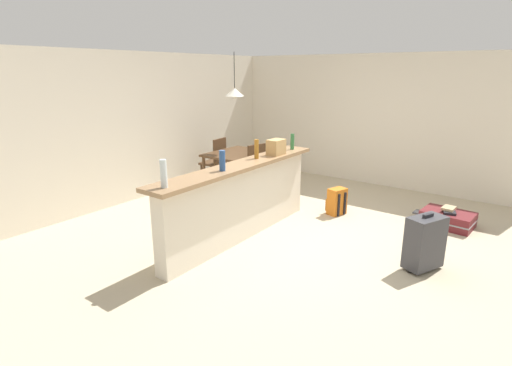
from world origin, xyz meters
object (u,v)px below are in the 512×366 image
(bottle_green, at_px, (292,142))
(bottle_blue, at_px, (222,161))
(bottle_amber, at_px, (256,149))
(dining_chair_near_partition, at_px, (260,168))
(backpack_orange, at_px, (337,202))
(book_stack, at_px, (449,210))
(dining_table, at_px, (236,157))
(dining_chair_far_side, at_px, (216,159))
(pendant_lamp, at_px, (235,92))
(suitcase_upright_charcoal, at_px, (425,242))
(suitcase_flat_maroon, at_px, (447,219))
(grocery_bag, at_px, (276,147))
(bottle_clear, at_px, (164,174))

(bottle_green, bearing_deg, bottle_blue, -179.47)
(bottle_amber, xyz_separation_m, dining_chair_near_partition, (1.26, 0.84, -0.64))
(backpack_orange, height_order, book_stack, backpack_orange)
(bottle_blue, distance_m, dining_table, 2.56)
(dining_chair_near_partition, distance_m, dining_chair_far_side, 1.14)
(bottle_green, height_order, pendant_lamp, pendant_lamp)
(pendant_lamp, bearing_deg, dining_table, -141.18)
(backpack_orange, distance_m, book_stack, 1.61)
(bottle_green, xyz_separation_m, dining_chair_near_partition, (0.42, 0.90, -0.63))
(dining_chair_near_partition, bearing_deg, suitcase_upright_charcoal, -109.95)
(dining_table, xyz_separation_m, suitcase_flat_maroon, (0.47, -3.58, -0.54))
(dining_table, xyz_separation_m, suitcase_upright_charcoal, (-1.10, -3.63, -0.32))
(bottle_amber, height_order, bottle_green, bottle_amber)
(pendant_lamp, bearing_deg, bottle_amber, -132.31)
(bottle_amber, distance_m, suitcase_flat_maroon, 2.98)
(bottle_blue, xyz_separation_m, book_stack, (2.49, -2.13, -0.90))
(dining_table, distance_m, dining_chair_near_partition, 0.57)
(suitcase_flat_maroon, relative_size, backpack_orange, 2.03)
(grocery_bag, relative_size, backpack_orange, 0.62)
(suitcase_flat_maroon, bearing_deg, suitcase_upright_charcoal, -178.27)
(bottle_blue, bearing_deg, bottle_green, 0.53)
(bottle_amber, bearing_deg, book_stack, -52.48)
(backpack_orange, bearing_deg, bottle_amber, 151.22)
(dining_table, distance_m, suitcase_upright_charcoal, 3.81)
(dining_chair_far_side, height_order, suitcase_flat_maroon, dining_chair_far_side)
(dining_table, relative_size, suitcase_flat_maroon, 1.29)
(dining_table, height_order, suitcase_flat_maroon, dining_table)
(bottle_blue, relative_size, backpack_orange, 0.59)
(bottle_green, height_order, suitcase_upright_charcoal, bottle_green)
(suitcase_flat_maroon, distance_m, book_stack, 0.15)
(pendant_lamp, distance_m, suitcase_flat_maroon, 4.04)
(suitcase_upright_charcoal, bearing_deg, pendant_lamp, 72.32)
(dining_chair_far_side, xyz_separation_m, backpack_orange, (-0.13, -2.65, -0.31))
(bottle_clear, bearing_deg, bottle_amber, 1.92)
(bottle_blue, bearing_deg, backpack_orange, -16.49)
(bottle_blue, bearing_deg, dining_chair_far_side, 43.68)
(dining_table, height_order, book_stack, dining_table)
(pendant_lamp, height_order, suitcase_flat_maroon, pendant_lamp)
(dining_table, bearing_deg, book_stack, -82.87)
(bottle_blue, bearing_deg, suitcase_flat_maroon, -40.21)
(dining_chair_far_side, height_order, suitcase_upright_charcoal, dining_chair_far_side)
(bottle_blue, height_order, backpack_orange, bottle_blue)
(dining_chair_far_side, bearing_deg, grocery_bag, -115.60)
(grocery_bag, bearing_deg, bottle_clear, 179.42)
(dining_chair_near_partition, distance_m, suitcase_flat_maroon, 3.09)
(dining_chair_far_side, bearing_deg, bottle_green, -103.99)
(grocery_bag, xyz_separation_m, suitcase_flat_maroon, (1.35, -2.12, -1.03))
(bottle_blue, distance_m, bottle_green, 1.64)
(bottle_amber, distance_m, dining_chair_near_partition, 1.64)
(bottle_green, relative_size, dining_chair_near_partition, 0.26)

